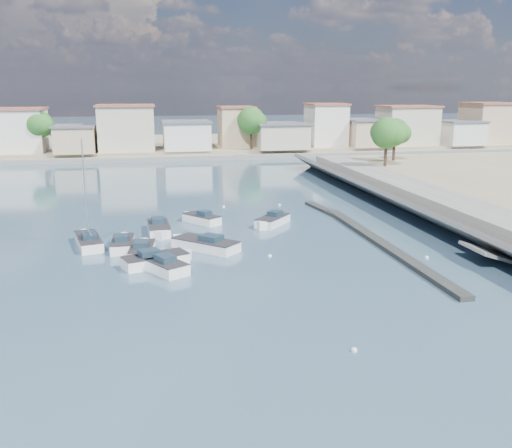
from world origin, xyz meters
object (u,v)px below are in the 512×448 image
(motorboat_d, at_px, (272,222))
(motorboat_f, at_px, (200,219))
(motorboat_b, at_px, (142,250))
(motorboat_e, at_px, (123,244))
(motorboat_g, at_px, (159,229))
(motorboat_a, at_px, (160,265))
(motorboat_c, at_px, (203,244))
(motorboat_h, at_px, (159,260))
(sailboat, at_px, (88,241))

(motorboat_d, bearing_deg, motorboat_f, 159.88)
(motorboat_b, distance_m, motorboat_e, 2.74)
(motorboat_d, height_order, motorboat_g, same)
(motorboat_a, relative_size, motorboat_c, 0.89)
(motorboat_c, bearing_deg, motorboat_h, -134.66)
(motorboat_f, distance_m, motorboat_g, 5.31)
(motorboat_h, relative_size, sailboat, 0.59)
(motorboat_b, distance_m, motorboat_d, 14.30)
(motorboat_a, bearing_deg, motorboat_e, 113.90)
(motorboat_e, xyz_separation_m, motorboat_f, (7.07, 7.83, -0.00))
(motorboat_d, height_order, motorboat_f, same)
(motorboat_d, distance_m, sailboat, 16.93)
(motorboat_a, distance_m, motorboat_e, 6.91)
(motorboat_a, height_order, motorboat_e, same)
(motorboat_c, xyz_separation_m, motorboat_f, (0.70, 9.26, -0.00))
(motorboat_a, xyz_separation_m, sailboat, (-5.64, 7.72, 0.05))
(motorboat_d, xyz_separation_m, motorboat_f, (-6.54, 2.40, 0.00))
(motorboat_f, bearing_deg, motorboat_e, -132.05)
(motorboat_b, relative_size, sailboat, 0.53)
(motorboat_g, bearing_deg, sailboat, -152.94)
(motorboat_e, bearing_deg, motorboat_c, -12.62)
(motorboat_a, relative_size, motorboat_e, 1.03)
(motorboat_b, height_order, motorboat_f, same)
(motorboat_a, bearing_deg, sailboat, 126.14)
(motorboat_d, bearing_deg, motorboat_c, -136.54)
(sailboat, bearing_deg, motorboat_f, 33.01)
(motorboat_a, height_order, motorboat_g, same)
(sailboat, bearing_deg, motorboat_c, -17.06)
(motorboat_d, height_order, motorboat_h, same)
(motorboat_g, bearing_deg, motorboat_c, -60.11)
(motorboat_a, height_order, motorboat_f, same)
(motorboat_e, relative_size, sailboat, 0.52)
(motorboat_b, bearing_deg, motorboat_g, 77.54)
(motorboat_c, bearing_deg, motorboat_a, -126.09)
(sailboat, bearing_deg, motorboat_d, 13.80)
(motorboat_a, xyz_separation_m, motorboat_e, (-2.80, 6.32, -0.00))
(motorboat_g, bearing_deg, motorboat_a, -91.19)
(motorboat_e, distance_m, sailboat, 3.16)
(motorboat_d, distance_m, motorboat_f, 6.97)
(motorboat_b, height_order, motorboat_h, same)
(motorboat_a, xyz_separation_m, motorboat_d, (10.81, 11.75, -0.00))
(motorboat_d, xyz_separation_m, motorboat_h, (-10.89, -10.55, 0.00))
(motorboat_c, xyz_separation_m, motorboat_e, (-6.37, 1.43, -0.00))
(motorboat_d, distance_m, motorboat_g, 10.64)
(motorboat_d, relative_size, sailboat, 0.49)
(motorboat_b, xyz_separation_m, motorboat_g, (1.47, 6.65, 0.00))
(motorboat_h, bearing_deg, motorboat_d, 44.10)
(motorboat_f, bearing_deg, motorboat_d, -20.12)
(motorboat_f, bearing_deg, motorboat_a, -106.78)
(motorboat_c, relative_size, motorboat_g, 1.01)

